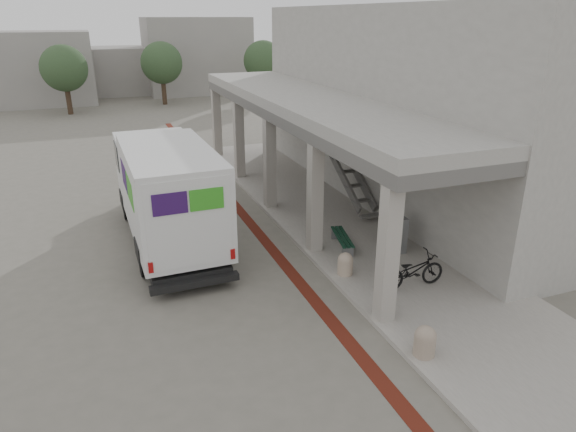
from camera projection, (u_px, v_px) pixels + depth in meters
name	position (u px, v px, depth m)	size (l,w,h in m)	color
ground	(252.00, 271.00, 14.27)	(120.00, 120.00, 0.00)	#625E54
bike_lane_stripe	(263.00, 239.00, 16.33)	(0.35, 40.00, 0.01)	#521A10
sidewalk	(378.00, 248.00, 15.57)	(4.40, 28.00, 0.12)	gray
transit_building	(388.00, 108.00, 19.21)	(7.60, 17.00, 7.00)	gray
distant_backdrop	(94.00, 65.00, 43.54)	(28.00, 10.00, 6.50)	gray
tree_left	(64.00, 68.00, 35.79)	(3.20, 3.20, 4.80)	#38281C
tree_mid	(162.00, 63.00, 39.86)	(3.20, 3.20, 4.80)	#38281C
tree_right	(263.00, 61.00, 41.65)	(3.20, 3.20, 4.80)	#38281C
fedex_truck	(166.00, 190.00, 15.54)	(2.49, 7.53, 3.19)	black
bench	(342.00, 239.00, 15.36)	(0.69, 1.64, 0.38)	slate
bollard_near	(425.00, 341.00, 10.46)	(0.45, 0.45, 0.67)	gray
bollard_far	(345.00, 263.00, 13.77)	(0.41, 0.41, 0.62)	tan
utility_cabinet	(395.00, 234.00, 15.09)	(0.48, 0.64, 1.07)	slate
bicycle_black	(413.00, 271.00, 13.05)	(0.62, 1.77, 0.93)	black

